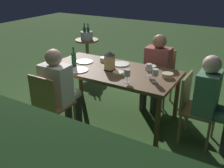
# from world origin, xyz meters

# --- Properties ---
(ground_plane) EXTENTS (16.00, 16.00, 0.00)m
(ground_plane) POSITION_xyz_m (0.00, 0.00, 0.00)
(ground_plane) COLOR #385B28
(dining_table) EXTENTS (1.83, 0.88, 0.75)m
(dining_table) POSITION_xyz_m (0.00, 0.00, 0.69)
(dining_table) COLOR brown
(dining_table) RESTS_ON ground
(chair_head_near) EXTENTS (0.40, 0.42, 0.87)m
(chair_head_near) POSITION_xyz_m (-1.17, 0.00, 0.49)
(chair_head_near) COLOR #937047
(chair_head_near) RESTS_ON ground
(person_in_green) EXTENTS (0.48, 0.38, 1.15)m
(person_in_green) POSITION_xyz_m (-1.36, 0.00, 0.64)
(person_in_green) COLOR #4C7A5B
(person_in_green) RESTS_ON ground
(chair_side_left_a) EXTENTS (0.42, 0.40, 0.87)m
(chair_side_left_a) POSITION_xyz_m (-0.41, -0.83, 0.49)
(chair_side_left_a) COLOR #937047
(chair_side_left_a) RESTS_ON ground
(person_in_rust) EXTENTS (0.38, 0.47, 1.15)m
(person_in_rust) POSITION_xyz_m (-0.41, -0.64, 0.64)
(person_in_rust) COLOR #9E4C47
(person_in_rust) RESTS_ON ground
(chair_side_right_b) EXTENTS (0.42, 0.40, 0.87)m
(chair_side_right_b) POSITION_xyz_m (0.41, 0.83, 0.49)
(chair_side_right_b) COLOR #937047
(chair_side_right_b) RESTS_ON ground
(person_in_cream) EXTENTS (0.38, 0.47, 1.15)m
(person_in_cream) POSITION_xyz_m (0.41, 0.64, 0.64)
(person_in_cream) COLOR white
(person_in_cream) RESTS_ON ground
(lantern_centerpiece) EXTENTS (0.15, 0.15, 0.27)m
(lantern_centerpiece) POSITION_xyz_m (0.01, 0.04, 0.89)
(lantern_centerpiece) COLOR black
(lantern_centerpiece) RESTS_ON dining_table
(green_bottle_on_table) EXTENTS (0.07, 0.07, 0.29)m
(green_bottle_on_table) POSITION_xyz_m (0.53, 0.17, 0.85)
(green_bottle_on_table) COLOR #195128
(green_bottle_on_table) RESTS_ON dining_table
(wine_glass_a) EXTENTS (0.08, 0.08, 0.17)m
(wine_glass_a) POSITION_xyz_m (-0.69, 0.12, 0.86)
(wine_glass_a) COLOR silver
(wine_glass_a) RESTS_ON dining_table
(wine_glass_b) EXTENTS (0.08, 0.08, 0.17)m
(wine_glass_b) POSITION_xyz_m (0.81, 0.23, 0.86)
(wine_glass_b) COLOR silver
(wine_glass_b) RESTS_ON dining_table
(wine_glass_c) EXTENTS (0.08, 0.08, 0.17)m
(wine_glass_c) POSITION_xyz_m (-0.39, 0.31, 0.86)
(wine_glass_c) COLOR silver
(wine_glass_c) RESTS_ON dining_table
(wine_glass_d) EXTENTS (0.08, 0.08, 0.17)m
(wine_glass_d) POSITION_xyz_m (-0.54, -0.02, 0.86)
(wine_glass_d) COLOR silver
(wine_glass_d) RESTS_ON dining_table
(plate_a) EXTENTS (0.25, 0.25, 0.01)m
(plate_a) POSITION_xyz_m (-0.01, -0.24, 0.75)
(plate_a) COLOR white
(plate_a) RESTS_ON dining_table
(plate_b) EXTENTS (0.25, 0.25, 0.01)m
(plate_b) POSITION_xyz_m (0.52, -0.06, 0.75)
(plate_b) COLOR white
(plate_b) RESTS_ON dining_table
(plate_c) EXTENTS (0.25, 0.25, 0.01)m
(plate_c) POSITION_xyz_m (0.37, 0.27, 0.75)
(plate_c) COLOR white
(plate_c) RESTS_ON dining_table
(bowl_olives) EXTENTS (0.15, 0.15, 0.06)m
(bowl_olives) POSITION_xyz_m (-0.77, -0.10, 0.78)
(bowl_olives) COLOR #BCAD8E
(bowl_olives) RESTS_ON dining_table
(bowl_bread) EXTENTS (0.14, 0.14, 0.05)m
(bowl_bread) POSITION_xyz_m (-0.18, 0.15, 0.77)
(bowl_bread) COLOR #BCAD8E
(bowl_bread) RESTS_ON dining_table
(bowl_salad) EXTENTS (0.14, 0.14, 0.06)m
(bowl_salad) POSITION_xyz_m (0.29, -0.27, 0.78)
(bowl_salad) COLOR silver
(bowl_salad) RESTS_ON dining_table
(bowl_dip) EXTENTS (0.15, 0.15, 0.06)m
(bowl_dip) POSITION_xyz_m (-0.47, -0.26, 0.78)
(bowl_dip) COLOR #BCAD8E
(bowl_dip) RESTS_ON dining_table
(side_table) EXTENTS (0.50, 0.50, 0.66)m
(side_table) POSITION_xyz_m (1.54, -1.54, 0.44)
(side_table) COLOR brown
(side_table) RESTS_ON ground
(ice_bucket) EXTENTS (0.26, 0.26, 0.34)m
(ice_bucket) POSITION_xyz_m (1.54, -1.54, 0.76)
(ice_bucket) COLOR #B2B7BF
(ice_bucket) RESTS_ON side_table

